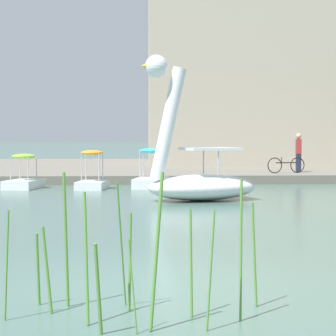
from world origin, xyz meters
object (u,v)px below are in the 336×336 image
at_px(pedal_boat_cyan, 151,178).
at_px(person_on_path, 299,151).
at_px(swan_boat, 196,173).
at_px(pedal_boat_orange, 92,177).
at_px(pedal_boat_lime, 24,178).
at_px(bicycle_parked, 286,165).

relative_size(pedal_boat_cyan, person_on_path, 1.31).
xyz_separation_m(swan_boat, pedal_boat_orange, (-3.33, 4.94, -0.40)).
height_order(pedal_boat_lime, bicycle_parked, pedal_boat_lime).
relative_size(pedal_boat_cyan, pedal_boat_lime, 1.08).
relative_size(swan_boat, pedal_boat_lime, 2.05).
distance_m(swan_boat, pedal_boat_cyan, 5.64).
xyz_separation_m(person_on_path, bicycle_parked, (-0.75, -0.84, -0.59)).
height_order(pedal_boat_lime, person_on_path, person_on_path).
bearing_deg(pedal_boat_orange, pedal_boat_cyan, 14.63).
height_order(pedal_boat_cyan, bicycle_parked, pedal_boat_cyan).
xyz_separation_m(pedal_boat_lime, bicycle_parked, (10.69, 3.66, 0.31)).
height_order(swan_boat, pedal_boat_orange, swan_boat).
relative_size(swan_boat, person_on_path, 2.49).
distance_m(swan_boat, person_on_path, 11.31).
height_order(pedal_boat_orange, bicycle_parked, pedal_boat_orange).
relative_size(swan_boat, pedal_boat_cyan, 1.90).
xyz_separation_m(pedal_boat_cyan, pedal_boat_orange, (-2.18, -0.57, 0.04)).
bearing_deg(person_on_path, pedal_boat_orange, -151.16).
bearing_deg(swan_boat, pedal_boat_lime, 137.75).
xyz_separation_m(pedal_boat_orange, bicycle_parked, (8.15, 4.06, 0.28)).
bearing_deg(pedal_boat_orange, pedal_boat_lime, 171.10).
height_order(swan_boat, person_on_path, swan_boat).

